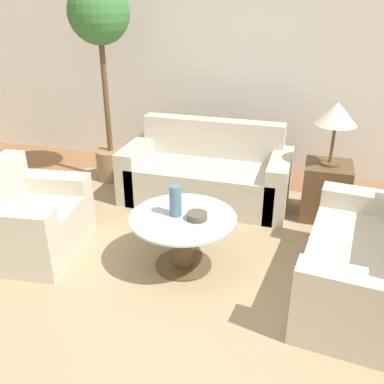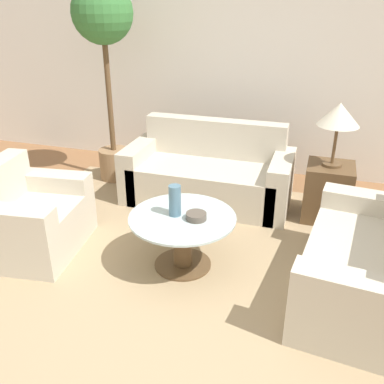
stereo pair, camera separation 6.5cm
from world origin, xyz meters
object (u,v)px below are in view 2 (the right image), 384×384
Objects in this scene: table_lamp at (339,116)px; potted_plant at (104,39)px; loveseat at (370,267)px; coffee_table at (183,234)px; armchair at (29,220)px; bowl at (196,216)px; sofa_main at (209,175)px; vase at (175,200)px.

table_lamp is 2.50m from potted_plant.
loveseat is 1.39m from coffee_table.
loveseat is 2.52× the size of table_lamp.
coffee_table is (1.33, 0.13, 0.02)m from armchair.
coffee_table is 5.27× the size of bowl.
bowl reaches higher than coffee_table.
sofa_main is at bearing -47.48° from armchair.
armchair is (-1.20, -1.41, -0.00)m from sofa_main.
sofa_main is 1.33m from bowl.
loveseat is at bearing -0.21° from vase.
vase is at bearing -48.86° from potted_plant.
potted_plant is (-2.42, 0.29, 0.56)m from table_lamp.
table_lamp reaches higher than loveseat.
sofa_main reaches higher than armchair.
potted_plant is at bearing -6.62° from armchair.
loveseat is 1.49m from vase.
sofa_main is at bearing 175.87° from table_lamp.
bowl is (0.11, -0.01, 0.19)m from coffee_table.
vase is 1.56× the size of bowl.
potted_plant is at bearing -111.70° from loveseat.
potted_plant reaches higher than armchair.
table_lamp reaches higher than coffee_table.
loveseat is 5.99× the size of vase.
bowl is at bearing -4.73° from coffee_table.
potted_plant is (-1.22, 0.20, 1.31)m from sofa_main.
armchair is 1.47m from bowl.
loveseat reaches higher than vase.
loveseat is (1.53, -1.28, -0.00)m from sofa_main.
armchair reaches higher than bowl.
bowl is at bearing -82.79° from loveseat.
table_lamp is (-0.32, 1.19, 0.76)m from loveseat.
potted_plant is (-2.74, 1.48, 1.31)m from loveseat.
coffee_table is (0.13, -1.28, 0.02)m from sofa_main.
vase is (-0.06, 0.01, 0.29)m from coffee_table.
armchair is at bearing -151.16° from table_lamp.
sofa_main is 2.90× the size of table_lamp.
table_lamp reaches higher than armchair.
vase reaches higher than coffee_table.
vase is at bearing -86.86° from sofa_main.
coffee_table is 3.38× the size of vase.
armchair is 1.32m from vase.
vase reaches higher than bowl.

